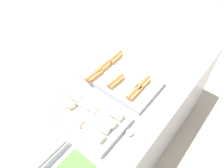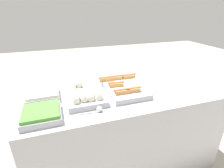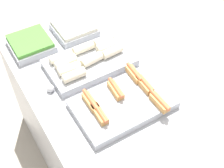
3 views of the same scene
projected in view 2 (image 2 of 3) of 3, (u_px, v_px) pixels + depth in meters
The scene contains 7 objects.
ground_plane at pixel (121, 157), 2.03m from camera, with size 12.00×12.00×0.00m, color #ADA393.
counter at pixel (122, 127), 1.86m from camera, with size 1.82×0.87×0.87m.
tray_hotdogs at pixel (123, 87), 1.67m from camera, with size 0.40×0.53×0.10m.
tray_wraps at pixel (83, 92), 1.55m from camera, with size 0.32×0.53×0.10m.
tray_side_front at pixel (42, 114), 1.24m from camera, with size 0.27×0.26×0.07m.
tray_side_back at pixel (43, 95), 1.51m from camera, with size 0.27×0.26×0.07m.
serving_spoon_near at pixel (98, 110), 1.32m from camera, with size 0.20×0.05×0.05m.
Camera 2 is at (-0.58, -1.40, 1.60)m, focal length 28.00 mm.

